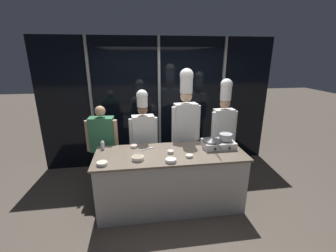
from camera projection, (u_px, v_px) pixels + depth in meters
ground_plane at (170, 204)px, 3.70m from camera, size 24.00×24.00×0.00m
window_wall_back at (159, 104)px, 4.75m from camera, size 4.85×0.09×2.70m
demo_counter at (170, 179)px, 3.56m from camera, size 2.28×0.85×0.92m
portable_stove at (218, 144)px, 3.60m from camera, size 0.50×0.35×0.12m
frying_pan at (212, 139)px, 3.56m from camera, size 0.32×0.54×0.05m
stock_pot at (226, 137)px, 3.58m from camera, size 0.23×0.21×0.11m
squeeze_bottle_clear at (103, 145)px, 3.53m from camera, size 0.06×0.06×0.16m
prep_bowl_shrimp at (134, 146)px, 3.61m from camera, size 0.11×0.11×0.04m
prep_bowl_noodles at (102, 163)px, 3.03m from camera, size 0.15×0.15×0.05m
prep_bowl_bean_sprouts at (189, 156)px, 3.27m from camera, size 0.10×0.10×0.04m
prep_bowl_onion at (170, 152)px, 3.40m from camera, size 0.10×0.10×0.04m
prep_bowl_garlic at (171, 160)px, 3.12m from camera, size 0.15×0.15×0.05m
prep_bowl_mushrooms at (138, 158)px, 3.17m from camera, size 0.17×0.17×0.06m
serving_spoon_slotted at (150, 148)px, 3.57m from camera, size 0.22×0.14×0.02m
person_guest at (103, 140)px, 3.90m from camera, size 0.54×0.25×1.54m
chef_head at (143, 131)px, 3.99m from camera, size 0.51×0.23×1.79m
chef_sous at (186, 119)px, 3.96m from camera, size 0.52×0.25×2.13m
chef_line at (224, 122)px, 4.13m from camera, size 0.49×0.21×1.95m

